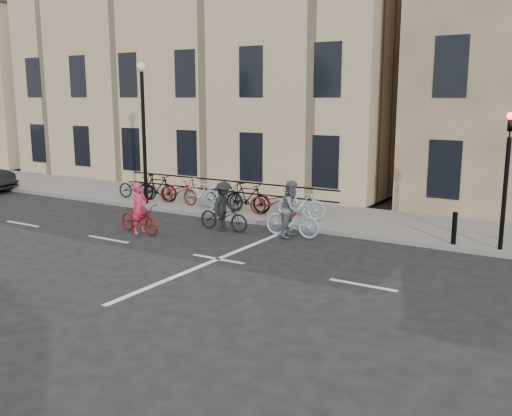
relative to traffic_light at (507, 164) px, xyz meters
The scene contains 11 objects.
ground 7.96m from the traffic_light, 145.01° to the right, with size 120.00×120.00×0.00m, color black.
sidewalk 10.60m from the traffic_light, behind, with size 46.00×4.00×0.15m, color slate.
building_west 17.70m from the traffic_light, 150.33° to the left, with size 20.00×10.00×10.00m, color tan.
building_far 33.42m from the traffic_light, 164.95° to the left, with size 12.00×10.00×9.00m, color tan.
traffic_light is the anchor object (origin of this frame).
lamp_post 12.74m from the traffic_light, behind, with size 0.36×0.36×5.28m.
bollard_east 2.21m from the traffic_light, behind, with size 0.14×0.14×0.90m, color black.
parked_bikes 10.25m from the traffic_light, behind, with size 9.35×1.23×1.05m.
cyclist_pink 10.66m from the traffic_light, 162.14° to the right, with size 1.82×0.87×1.56m.
cyclist_grey 6.08m from the traffic_light, 168.17° to the right, with size 1.80×0.86×1.72m.
cyclist_dark 8.30m from the traffic_light, 168.83° to the right, with size 1.77×1.02×1.57m.
Camera 1 is at (8.39, -11.71, 4.18)m, focal length 40.00 mm.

